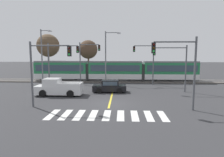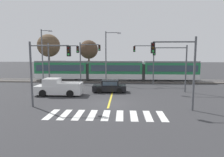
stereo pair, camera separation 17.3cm
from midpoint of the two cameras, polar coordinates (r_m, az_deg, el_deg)
name	(u,v)px [view 2 (the right image)]	position (r m, az deg, el deg)	size (l,w,h in m)	color
ground_plane	(109,104)	(19.62, -0.54, -7.20)	(200.00, 200.00, 0.00)	#333335
track_bed	(116,81)	(35.08, 1.17, -0.71)	(120.00, 4.00, 0.18)	#56514C
rail_near	(115,81)	(34.34, 1.13, -0.64)	(120.00, 0.08, 0.10)	#939399
rail_far	(116,80)	(35.77, 1.22, -0.33)	(120.00, 0.08, 0.10)	#939399
light_rail_tram	(116,70)	(34.86, 1.17, 2.48)	(28.00, 2.64, 3.43)	silver
crosswalk_stripe_0	(51,114)	(16.98, -16.63, -9.77)	(0.56, 2.80, 0.01)	silver
crosswalk_stripe_1	(65,114)	(16.65, -13.01, -9.99)	(0.56, 2.80, 0.01)	silver
crosswalk_stripe_2	(78,115)	(16.39, -9.25, -10.17)	(0.56, 2.80, 0.01)	silver
crosswalk_stripe_3	(92,115)	(16.20, -5.38, -10.32)	(0.56, 2.80, 0.01)	silver
crosswalk_stripe_4	(106,115)	(16.08, -1.44, -10.43)	(0.56, 2.80, 0.01)	silver
crosswalk_stripe_5	(120,115)	(16.03, 2.55, -10.48)	(0.56, 2.80, 0.01)	silver
crosswalk_stripe_6	(134,116)	(16.06, 6.55, -10.49)	(0.56, 2.80, 0.01)	silver
crosswalk_stripe_7	(148,116)	(16.17, 10.51, -10.45)	(0.56, 2.80, 0.01)	silver
crosswalk_stripe_8	(162,116)	(16.35, 14.40, -10.36)	(0.56, 2.80, 0.01)	silver
lane_centre_line	(113,92)	(25.50, 0.36, -3.86)	(0.20, 15.45, 0.01)	gold
sedan_crossing	(109,87)	(25.34, -0.53, -2.33)	(4.26, 2.03, 1.52)	black
pickup_truck	(58,88)	(24.21, -15.01, -2.67)	(5.40, 2.24, 1.98)	silver
traffic_light_mid_left	(59,59)	(27.86, -14.75, 5.53)	(4.25, 0.38, 6.28)	#515459
traffic_light_near_left	(45,64)	(18.83, -18.47, 4.01)	(3.75, 0.38, 5.92)	#515459
traffic_light_far_right	(147,58)	(31.46, 10.13, 5.87)	(3.25, 0.38, 6.47)	#515459
traffic_light_far_left	(87,57)	(31.39, -7.07, 6.10)	(3.25, 0.38, 6.59)	#515459
traffic_light_mid_right	(174,61)	(26.28, 17.59, 4.91)	(4.25, 0.38, 5.92)	#515459
traffic_light_near_right	(180,62)	(17.73, 19.07, 4.40)	(3.75, 0.38, 6.26)	#515459
street_lamp_west	(43,53)	(34.60, -18.95, 6.82)	(1.84, 0.28, 8.76)	slate
street_lamp_centre	(107,54)	(32.11, -1.16, 6.99)	(2.50, 0.28, 8.36)	slate
bare_tree_far_west	(49,46)	(41.01, -17.54, 8.93)	(4.36, 4.36, 8.61)	brown
bare_tree_west	(89,50)	(39.42, -6.53, 8.19)	(3.60, 3.60, 7.47)	brown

